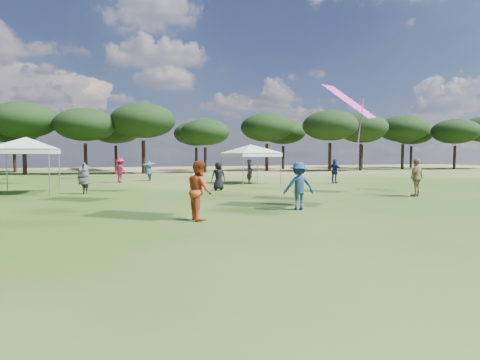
# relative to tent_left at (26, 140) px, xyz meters

# --- Properties ---
(tree_line) EXTENTS (108.78, 17.63, 7.77)m
(tree_line) POSITION_rel_tent_left_xyz_m (7.38, 24.36, 2.64)
(tree_line) COLOR black
(tree_line) RESTS_ON ground
(tent_left) EXTENTS (5.60, 5.60, 3.21)m
(tent_left) POSITION_rel_tent_left_xyz_m (0.00, 0.00, 0.00)
(tent_left) COLOR gray
(tent_left) RESTS_ON ground
(tent_right) EXTENTS (6.35, 6.35, 3.04)m
(tent_right) POSITION_rel_tent_left_xyz_m (13.60, 3.27, -0.17)
(tent_right) COLOR gray
(tent_right) RESTS_ON ground
(festival_crowd) EXTENTS (30.80, 21.21, 1.91)m
(festival_crowd) POSITION_rel_tent_left_xyz_m (3.37, -1.48, -1.92)
(festival_crowd) COLOR #AD1C41
(festival_crowd) RESTS_ON ground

